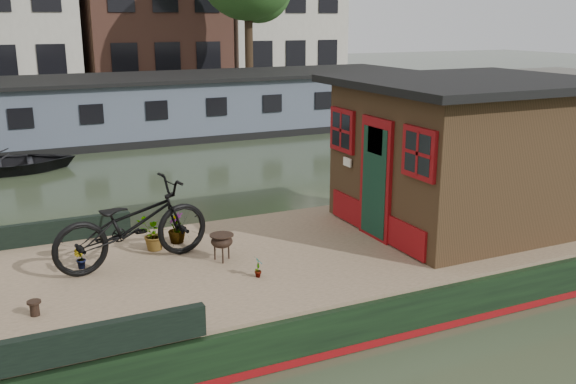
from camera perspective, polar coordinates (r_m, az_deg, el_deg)
name	(u,v)px	position (r m, az deg, el deg)	size (l,w,h in m)	color
ground	(350,280)	(10.26, 5.50, -7.79)	(120.00, 120.00, 0.00)	#293521
houseboat_hull	(273,278)	(9.58, -1.38, -7.65)	(14.01, 4.02, 0.60)	black
houseboat_deck	(351,243)	(10.03, 5.59, -4.50)	(11.80, 3.80, 0.05)	#947C5B
cabin	(467,152)	(10.96, 15.65, 3.48)	(4.00, 3.50, 2.42)	black
bicycle	(132,224)	(9.14, -13.68, -2.79)	(0.78, 2.24, 1.18)	black
potted_plant_b	(80,258)	(9.32, -18.01, -5.64)	(0.16, 0.13, 0.29)	maroon
potted_plant_c	(154,234)	(9.72, -11.85, -3.71)	(0.45, 0.39, 0.50)	#A3512F
potted_plant_d	(177,228)	(9.98, -9.87, -3.16)	(0.27, 0.27, 0.48)	brown
potted_plant_e	(258,267)	(8.59, -2.67, -6.65)	(0.16, 0.11, 0.30)	#A3652F
brazier_front	(222,247)	(9.19, -5.89, -4.93)	(0.36, 0.36, 0.39)	black
bollard_stbd	(35,308)	(8.10, -21.61, -9.58)	(0.16, 0.16, 0.18)	black
dinghy	(7,159)	(18.78, -23.72, 2.73)	(2.52, 3.53, 0.73)	black
far_houseboat	(143,110)	(22.82, -12.81, 7.15)	(20.40, 4.40, 2.11)	#454E5C
quay	(109,103)	(29.22, -15.63, 7.61)	(60.00, 6.00, 0.90)	#47443F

